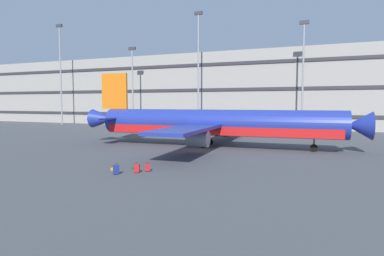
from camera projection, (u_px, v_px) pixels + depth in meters
The scene contains 12 objects.
ground_plane at pixel (201, 150), 40.15m from camera, with size 600.00×600.00×0.00m, color #424449.
terminal_structure at pixel (265, 90), 82.27m from camera, with size 173.56×19.22×17.93m.
airliner at pixel (213, 124), 43.11m from camera, with size 37.65×30.45×10.11m.
light_mast_far_left at pixel (60, 68), 86.33m from camera, with size 1.80×0.50×26.34m.
light_mast_left at pixel (132, 80), 78.34m from camera, with size 1.80×0.50×19.10m.
light_mast_center_left at pixel (198, 63), 71.76m from camera, with size 1.80×0.50×25.64m.
light_mast_center_right at pixel (303, 68), 63.72m from camera, with size 1.80×0.50×21.71m.
suitcase_silver at pixel (137, 168), 27.26m from camera, with size 0.51×0.39×0.87m.
suitcase_navy at pixel (148, 167), 27.77m from camera, with size 0.49×0.41×0.77m.
suitcase_teal at pixel (116, 169), 26.65m from camera, with size 0.50×0.53×0.92m.
suitcase_red at pixel (115, 169), 28.46m from camera, with size 0.47×0.69×0.22m.
backpack_upright at pixel (134, 167), 28.76m from camera, with size 0.28×0.39×0.54m.
Camera 1 is at (13.86, -37.35, 5.83)m, focal length 30.59 mm.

